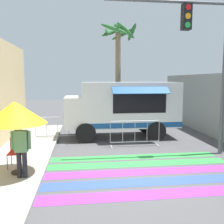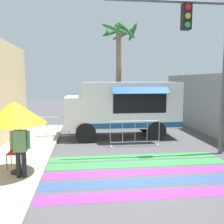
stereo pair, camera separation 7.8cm
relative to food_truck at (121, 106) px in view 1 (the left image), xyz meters
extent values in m
plane|color=#4C4C4F|center=(-0.19, -4.97, -1.56)|extent=(60.00, 60.00, 0.00)
cube|color=purple|center=(-0.19, -6.37, -1.56)|extent=(6.40, 0.56, 0.01)
cube|color=#334FB2|center=(-0.19, -5.61, -1.56)|extent=(6.40, 0.56, 0.01)
cube|color=purple|center=(-0.19, -4.85, -1.56)|extent=(6.40, 0.56, 0.01)
cube|color=green|center=(-0.19, -4.09, -1.56)|extent=(6.40, 0.56, 0.01)
cube|color=green|center=(-0.19, -3.33, -1.56)|extent=(6.40, 0.56, 0.01)
cube|color=white|center=(0.42, 0.01, 0.09)|extent=(4.62, 2.17, 2.13)
cube|color=white|center=(-1.89, 0.01, -0.26)|extent=(1.63, 2.00, 1.44)
cube|color=#1E232D|center=(-2.65, 0.01, 0.11)|extent=(0.06, 1.74, 0.55)
cube|color=black|center=(0.69, -1.10, 0.25)|extent=(2.45, 0.03, 0.96)
cube|color=#194C8C|center=(0.69, -1.30, 0.81)|extent=(2.55, 0.43, 0.31)
cube|color=#194C8C|center=(0.42, -1.09, -0.80)|extent=(4.62, 0.01, 0.24)
cylinder|color=black|center=(-1.75, -1.00, -1.11)|extent=(0.91, 0.22, 0.91)
cylinder|color=black|center=(-1.75, 1.01, -1.11)|extent=(0.91, 0.22, 0.91)
cylinder|color=black|center=(1.51, -1.00, -1.11)|extent=(0.91, 0.22, 0.91)
cylinder|color=black|center=(1.51, 1.01, -1.11)|extent=(0.91, 0.22, 0.91)
cylinder|color=#515456|center=(3.38, -3.26, 1.34)|extent=(0.16, 0.16, 5.81)
cylinder|color=#515456|center=(1.13, -3.26, 3.98)|extent=(4.50, 0.11, 0.11)
cube|color=black|center=(1.81, -3.29, 3.47)|extent=(0.32, 0.28, 0.90)
cylinder|color=red|center=(1.81, -3.43, 3.77)|extent=(0.20, 0.02, 0.20)
cylinder|color=#F2A519|center=(1.81, -3.43, 3.47)|extent=(0.20, 0.02, 0.20)
cylinder|color=green|center=(1.81, -3.43, 3.17)|extent=(0.20, 0.02, 0.20)
cylinder|color=black|center=(-3.79, -4.85, -1.39)|extent=(0.36, 0.36, 0.06)
cylinder|color=#B2B2B7|center=(-3.79, -4.85, -0.38)|extent=(0.04, 0.04, 2.09)
cone|color=yellow|center=(-3.79, -4.85, 0.35)|extent=(1.77, 1.77, 0.63)
cylinder|color=#4C4C51|center=(-4.16, -4.52, -1.20)|extent=(0.02, 0.02, 0.44)
cylinder|color=#4C4C51|center=(-3.72, -4.52, -1.20)|extent=(0.02, 0.02, 0.44)
cylinder|color=#4C4C51|center=(-4.16, -4.08, -1.20)|extent=(0.02, 0.02, 0.44)
cylinder|color=#4C4C51|center=(-3.72, -4.08, -1.20)|extent=(0.02, 0.02, 0.44)
cube|color=#B22626|center=(-3.94, -4.30, -0.97)|extent=(0.47, 0.47, 0.03)
cube|color=#B22626|center=(-3.94, -4.08, -0.75)|extent=(0.47, 0.03, 0.42)
cylinder|color=black|center=(-3.66, -5.18, -1.06)|extent=(0.13, 0.13, 0.73)
cylinder|color=black|center=(-3.51, -5.18, -1.06)|extent=(0.13, 0.13, 0.73)
cube|color=#598C59|center=(-3.59, -5.18, -0.40)|extent=(0.34, 0.20, 0.59)
cylinder|color=#598C59|center=(-3.81, -5.18, -0.37)|extent=(0.09, 0.09, 0.50)
cylinder|color=#598C59|center=(-3.37, -5.18, -0.37)|extent=(0.09, 0.09, 0.50)
sphere|color=tan|center=(-3.59, -5.18, 0.03)|extent=(0.20, 0.20, 0.20)
cylinder|color=#B7BABF|center=(0.32, -1.84, -0.47)|extent=(2.12, 0.04, 0.04)
cylinder|color=#B7BABF|center=(0.32, -1.84, -1.36)|extent=(2.12, 0.04, 0.04)
cylinder|color=#B7BABF|center=(-0.74, -1.84, -0.92)|extent=(0.02, 0.02, 0.89)
cylinder|color=#B7BABF|center=(-0.21, -1.84, -0.92)|extent=(0.02, 0.02, 0.89)
cylinder|color=#B7BABF|center=(0.32, -1.84, -0.92)|extent=(0.02, 0.02, 0.89)
cylinder|color=#B7BABF|center=(0.85, -1.84, -0.92)|extent=(0.02, 0.02, 0.89)
cylinder|color=#B7BABF|center=(1.38, -1.84, -0.92)|extent=(0.02, 0.02, 0.89)
cube|color=#B7BABF|center=(-0.69, -1.84, -1.55)|extent=(0.06, 0.44, 0.03)
cube|color=#B7BABF|center=(1.33, -1.84, -1.55)|extent=(0.06, 0.44, 0.03)
cylinder|color=#B7BABF|center=(-3.05, -0.28, -0.47)|extent=(2.03, 0.04, 0.04)
cylinder|color=#B7BABF|center=(-3.05, -0.28, -1.36)|extent=(2.03, 0.04, 0.04)
cylinder|color=#B7BABF|center=(-4.07, -0.28, -0.92)|extent=(0.02, 0.02, 0.89)
cylinder|color=#B7BABF|center=(-3.56, -0.28, -0.92)|extent=(0.02, 0.02, 0.89)
cylinder|color=#B7BABF|center=(-3.05, -0.28, -0.92)|extent=(0.02, 0.02, 0.89)
cylinder|color=#B7BABF|center=(-2.54, -0.28, -0.92)|extent=(0.02, 0.02, 0.89)
cylinder|color=#B7BABF|center=(-2.04, -0.28, -0.92)|extent=(0.02, 0.02, 0.89)
cube|color=#B7BABF|center=(-4.02, -0.28, -1.55)|extent=(0.06, 0.44, 0.03)
cube|color=#B7BABF|center=(-2.09, -0.28, -1.55)|extent=(0.06, 0.44, 0.03)
cylinder|color=#7A664C|center=(0.35, 3.27, 1.33)|extent=(0.32, 0.32, 5.79)
sphere|color=#2D6B33|center=(0.35, 3.27, 4.38)|extent=(0.60, 0.60, 0.60)
ellipsoid|color=#2D6B33|center=(1.21, 3.35, 4.15)|extent=(0.38, 1.68, 0.96)
ellipsoid|color=#2D6B33|center=(0.83, 4.01, 4.19)|extent=(1.59, 1.15, 0.84)
ellipsoid|color=#2D6B33|center=(-0.07, 3.87, 4.19)|extent=(1.32, 1.04, 0.73)
ellipsoid|color=#2D6B33|center=(-0.29, 3.25, 4.16)|extent=(0.29, 1.28, 0.76)
ellipsoid|color=#2D6B33|center=(-0.02, 2.52, 4.18)|extent=(1.58, 0.94, 0.84)
ellipsoid|color=#2D6B33|center=(0.71, 2.63, 4.12)|extent=(1.33, 0.89, 0.96)
camera|label=1|loc=(-1.96, -12.05, 1.24)|focal=40.00mm
camera|label=2|loc=(-1.88, -12.06, 1.24)|focal=40.00mm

